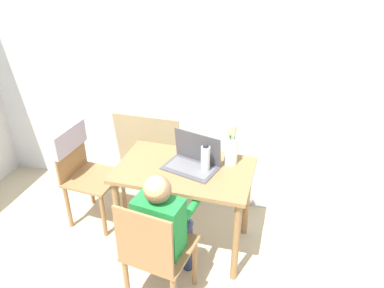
# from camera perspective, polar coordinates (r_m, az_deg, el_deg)

# --- Properties ---
(wall_back) EXTENTS (6.40, 0.05, 2.50)m
(wall_back) POSITION_cam_1_polar(r_m,az_deg,el_deg) (3.05, 4.43, 10.88)
(wall_back) COLOR silver
(wall_back) RESTS_ON ground_plane
(dining_table) EXTENTS (0.99, 0.60, 0.72)m
(dining_table) POSITION_cam_1_polar(r_m,az_deg,el_deg) (2.79, -1.13, -5.72)
(dining_table) COLOR olive
(dining_table) RESTS_ON ground_plane
(chair_occupied) EXTENTS (0.45, 0.45, 0.86)m
(chair_occupied) POSITION_cam_1_polar(r_m,az_deg,el_deg) (2.47, -5.58, -16.22)
(chair_occupied) COLOR olive
(chair_occupied) RESTS_ON ground_plane
(chair_spare) EXTENTS (0.46, 0.43, 0.87)m
(chair_spare) POSITION_cam_1_polar(r_m,az_deg,el_deg) (3.23, -16.92, -2.30)
(chair_spare) COLOR olive
(chair_spare) RESTS_ON ground_plane
(person_seated) EXTENTS (0.36, 0.46, 0.99)m
(person_seated) POSITION_cam_1_polar(r_m,az_deg,el_deg) (2.43, -4.39, -11.54)
(person_seated) COLOR #1E8438
(person_seated) RESTS_ON ground_plane
(laptop) EXTENTS (0.43, 0.33, 0.25)m
(laptop) POSITION_cam_1_polar(r_m,az_deg,el_deg) (2.73, 0.19, -2.37)
(laptop) COLOR #4C4C51
(laptop) RESTS_ON dining_table
(flower_vase) EXTENTS (0.10, 0.10, 0.31)m
(flower_vase) POSITION_cam_1_polar(r_m,az_deg,el_deg) (2.75, 5.94, -0.78)
(flower_vase) COLOR silver
(flower_vase) RESTS_ON dining_table
(water_bottle) EXTENTS (0.07, 0.07, 0.22)m
(water_bottle) POSITION_cam_1_polar(r_m,az_deg,el_deg) (2.64, 2.06, -2.28)
(water_bottle) COLOR silver
(water_bottle) RESTS_ON dining_table
(cardboard_panel) EXTENTS (0.61, 0.14, 0.87)m
(cardboard_panel) POSITION_cam_1_polar(r_m,az_deg,el_deg) (3.45, -6.43, -1.91)
(cardboard_panel) COLOR tan
(cardboard_panel) RESTS_ON ground_plane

